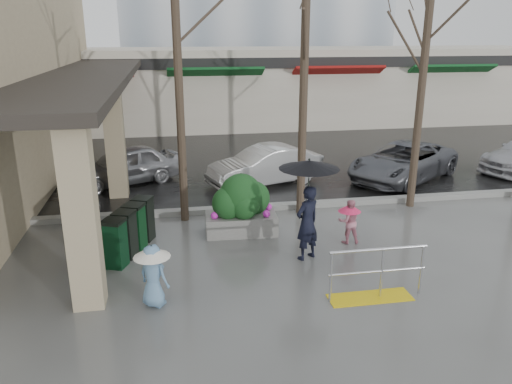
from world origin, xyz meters
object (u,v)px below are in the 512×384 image
object	(u,v)px
tree_west	(176,20)
car_a	(124,165)
tree_midwest	(306,15)
child_blue	(153,270)
car_b	(265,166)
planter	(241,205)
child_pink	(349,219)
news_boxes	(130,230)
car_c	(403,161)
woman	(308,199)
tree_mideast	(427,30)
handrail	(374,280)

from	to	relation	value
tree_west	car_a	distance (m)	6.08
tree_midwest	car_a	world-z (taller)	tree_midwest
child_blue	car_b	distance (m)	8.01
planter	car_a	distance (m)	5.83
child_pink	child_blue	distance (m)	4.99
news_boxes	car_c	xyz separation A→B (m)	(8.78, 4.48, 0.09)
tree_midwest	car_a	size ratio (longest dim) A/B	1.89
tree_midwest	woman	bearing A→B (deg)	-102.28
child_blue	planter	xyz separation A→B (m)	(2.09, 3.18, 0.02)
tree_west	car_a	world-z (taller)	tree_west
tree_west	child_pink	bearing A→B (deg)	-30.32
tree_mideast	car_c	bearing A→B (deg)	69.25
handrail	news_boxes	world-z (taller)	news_boxes
handrail	planter	bearing A→B (deg)	118.70
tree_midwest	tree_mideast	xyz separation A→B (m)	(3.30, -0.00, -0.37)
tree_midwest	handrail	bearing A→B (deg)	-88.09
child_pink	child_blue	world-z (taller)	child_blue
tree_mideast	child_pink	distance (m)	5.51
handrail	woman	xyz separation A→B (m)	(-0.79, 1.91, 1.02)
tree_west	planter	bearing A→B (deg)	-40.35
woman	news_boxes	xyz separation A→B (m)	(-3.86, 1.01, -0.86)
news_boxes	car_b	size ratio (longest dim) A/B	0.51
handrail	news_boxes	size ratio (longest dim) A/B	0.97
handrail	tree_west	size ratio (longest dim) A/B	0.28
child_blue	child_pink	bearing A→B (deg)	-118.28
woman	car_c	xyz separation A→B (m)	(4.92, 5.50, -0.77)
child_blue	car_c	bearing A→B (deg)	-103.25
car_a	child_pink	bearing A→B (deg)	18.96
news_boxes	child_pink	bearing A→B (deg)	17.42
woman	car_a	xyz separation A→B (m)	(-4.39, 6.61, -0.77)
tree_midwest	news_boxes	distance (m)	6.76
handrail	car_a	world-z (taller)	car_a
tree_west	tree_mideast	bearing A→B (deg)	0.00
handrail	news_boxes	xyz separation A→B (m)	(-4.65, 2.92, 0.16)
tree_west	woman	distance (m)	5.34
tree_west	tree_mideast	size ratio (longest dim) A/B	1.05
tree_midwest	news_boxes	world-z (taller)	tree_midwest
woman	car_c	size ratio (longest dim) A/B	0.51
woman	child_pink	bearing A→B (deg)	179.81
child_pink	tree_west	bearing A→B (deg)	-25.57
tree_midwest	news_boxes	size ratio (longest dim) A/B	3.59
woman	news_boxes	size ratio (longest dim) A/B	1.18
handrail	tree_mideast	xyz separation A→B (m)	(3.14, 4.80, 4.48)
child_pink	child_blue	xyz separation A→B (m)	(-4.52, -2.13, 0.10)
woman	planter	world-z (taller)	woman
handrail	tree_mideast	world-z (taller)	tree_mideast
child_blue	car_a	bearing A→B (deg)	-45.75
tree_mideast	news_boxes	bearing A→B (deg)	-166.43
car_c	child_pink	bearing A→B (deg)	-72.25
planter	child_pink	bearing A→B (deg)	-23.54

